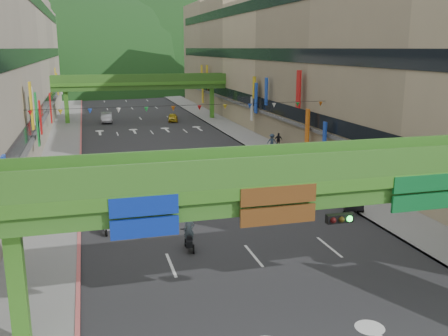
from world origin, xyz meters
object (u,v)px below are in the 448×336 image
car_yellow (173,118)px  pedestrian_red (308,163)px  overpass_near (331,197)px  car_silver (107,118)px  scooter_rider_mid (226,167)px  scooter_rider_near (189,234)px

car_yellow → pedestrian_red: (6.42, -34.68, 0.22)m
overpass_near → car_silver: 60.08m
pedestrian_red → scooter_rider_mid: bearing=161.7°
scooter_rider_near → car_silver: size_ratio=0.44×
car_silver → pedestrian_red: (16.21, -36.35, 0.08)m
overpass_near → scooter_rider_mid: (1.93, 22.24, -4.06)m
overpass_near → pedestrian_red: 25.63m
overpass_near → car_yellow: 58.20m
scooter_rider_near → pedestrian_red: 20.42m
scooter_rider_near → car_yellow: 50.12m
car_yellow → scooter_rider_near: bearing=-89.6°
scooter_rider_near → car_silver: (-2.21, 51.21, -0.18)m
scooter_rider_mid → car_yellow: 35.71m
overpass_near → scooter_rider_near: overpass_near is taller
overpass_near → scooter_rider_mid: 22.69m
scooter_rider_near → scooter_rider_mid: bearing=66.5°
car_silver → pedestrian_red: size_ratio=2.74×
car_yellow → scooter_rider_mid: bearing=-83.4°
scooter_rider_near → car_yellow: size_ratio=0.56×
pedestrian_red → car_yellow: bearing=75.1°
overpass_near → car_yellow: overpass_near is taller
overpass_near → scooter_rider_near: (-4.10, 8.37, -4.28)m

